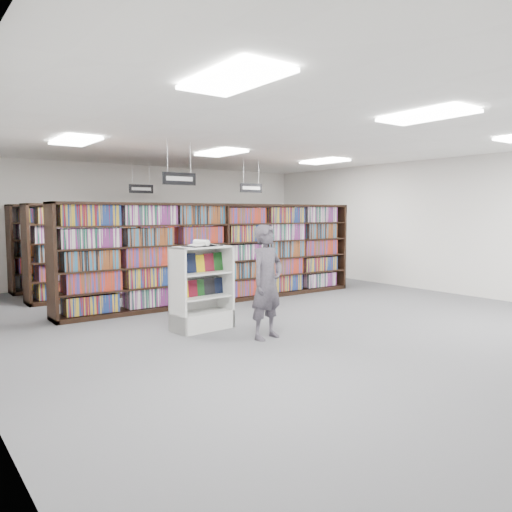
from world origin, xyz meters
TOP-DOWN VIEW (x-y plane):
  - floor at (0.00, 0.00)m, footprint 12.00×12.00m
  - ceiling at (0.00, 0.00)m, footprint 10.00×12.00m
  - wall_back at (0.00, 6.00)m, footprint 10.00×0.10m
  - wall_right at (5.00, 0.00)m, footprint 0.10×12.00m
  - bookshelf_row_near at (0.00, 2.00)m, footprint 7.00×0.60m
  - bookshelf_row_mid at (0.00, 4.00)m, footprint 7.00×0.60m
  - bookshelf_row_far at (0.00, 5.70)m, footprint 7.00×0.60m
  - aisle_sign_left at (-1.50, 1.00)m, footprint 0.65×0.02m
  - aisle_sign_right at (1.50, 3.00)m, footprint 0.65×0.02m
  - aisle_sign_center at (-0.50, 5.00)m, footprint 0.65×0.02m
  - troffer_front_left at (-3.00, -3.00)m, footprint 0.60×1.20m
  - troffer_front_center at (0.00, -3.00)m, footprint 0.60×1.20m
  - troffer_back_left at (-3.00, 2.00)m, footprint 0.60×1.20m
  - troffer_back_center at (0.00, 2.00)m, footprint 0.60×1.20m
  - troffer_back_right at (3.00, 2.00)m, footprint 0.60×1.20m
  - endcap_display at (-1.63, 0.05)m, footprint 1.02×0.57m
  - open_book at (-1.64, -0.02)m, footprint 0.65×0.46m
  - shopper at (-1.13, -1.08)m, footprint 0.71×0.54m

SIDE VIEW (x-z plane):
  - floor at x=0.00m, z-range 0.00..0.00m
  - endcap_display at x=-1.63m, z-range -0.21..1.16m
  - shopper at x=-1.13m, z-range 0.00..1.73m
  - bookshelf_row_near at x=0.00m, z-range 0.00..2.10m
  - bookshelf_row_mid at x=0.00m, z-range 0.00..2.10m
  - bookshelf_row_far at x=0.00m, z-range 0.00..2.10m
  - open_book at x=-1.64m, z-range 1.34..1.46m
  - wall_back at x=0.00m, z-range 0.00..3.20m
  - wall_right at x=5.00m, z-range 0.00..3.20m
  - aisle_sign_left at x=-1.50m, z-range 2.13..2.93m
  - aisle_sign_right at x=1.50m, z-range 2.13..2.93m
  - aisle_sign_center at x=-0.50m, z-range 2.13..2.93m
  - troffer_front_left at x=-3.00m, z-range 3.14..3.18m
  - troffer_front_center at x=0.00m, z-range 3.14..3.18m
  - troffer_back_left at x=-3.00m, z-range 3.14..3.18m
  - troffer_back_center at x=0.00m, z-range 3.14..3.18m
  - troffer_back_right at x=3.00m, z-range 3.14..3.18m
  - ceiling at x=0.00m, z-range 3.15..3.25m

